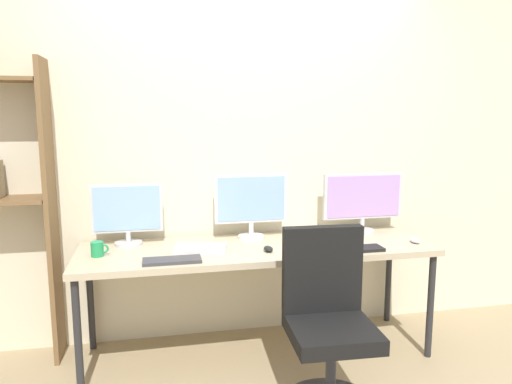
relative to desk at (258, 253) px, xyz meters
name	(u,v)px	position (x,y,z in m)	size (l,w,h in m)	color
wall_back	(245,155)	(0.00, 0.42, 0.61)	(4.69, 0.10, 2.60)	beige
desk	(258,253)	(0.00, 0.00, 0.00)	(2.29, 0.68, 0.74)	tan
office_chair	(328,339)	(0.24, -0.69, -0.29)	(0.52, 0.52, 0.99)	#2D2D33
monitor_left	(127,212)	(-0.82, 0.21, 0.27)	(0.46, 0.18, 0.41)	silver
monitor_center	(251,203)	(0.00, 0.21, 0.30)	(0.51, 0.18, 0.45)	silver
monitor_right	(363,199)	(0.82, 0.21, 0.29)	(0.60, 0.18, 0.43)	silver
keyboard_left	(172,260)	(-0.56, -0.23, 0.06)	(0.34, 0.13, 0.02)	#38383D
keyboard_right	(352,249)	(0.56, -0.23, 0.06)	(0.39, 0.13, 0.02)	black
mouse_left_side	(268,249)	(0.04, -0.13, 0.07)	(0.06, 0.10, 0.03)	black
mouse_right_side	(415,241)	(1.05, -0.14, 0.07)	(0.06, 0.10, 0.03)	silver
laptop_closed	(201,248)	(-0.37, -0.02, 0.06)	(0.32, 0.22, 0.02)	silver
coffee_mug	(98,249)	(-0.99, -0.02, 0.09)	(0.11, 0.08, 0.09)	#1E8C4C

